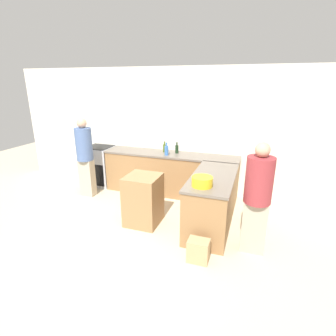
{
  "coord_description": "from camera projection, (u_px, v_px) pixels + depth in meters",
  "views": [
    {
      "loc": [
        1.74,
        -3.31,
        2.38
      ],
      "look_at": [
        0.33,
        0.75,
        0.97
      ],
      "focal_mm": 28.0,
      "sensor_mm": 36.0,
      "label": 1
    }
  ],
  "objects": [
    {
      "name": "ground_plane",
      "position": [
        134.0,
        236.0,
        4.26
      ],
      "size": [
        14.0,
        14.0,
        0.0
      ],
      "primitive_type": "plane",
      "color": "beige"
    },
    {
      "name": "wall_back",
      "position": [
        175.0,
        131.0,
        5.78
      ],
      "size": [
        8.0,
        0.06,
        2.7
      ],
      "color": "silver",
      "rests_on": "ground_plane"
    },
    {
      "name": "counter_back",
      "position": [
        170.0,
        174.0,
        5.76
      ],
      "size": [
        2.93,
        0.61,
        0.92
      ],
      "color": "olive",
      "rests_on": "ground_plane"
    },
    {
      "name": "counter_peninsula",
      "position": [
        212.0,
        201.0,
        4.44
      ],
      "size": [
        0.69,
        1.62,
        0.92
      ],
      "color": "olive",
      "rests_on": "ground_plane"
    },
    {
      "name": "range_oven",
      "position": [
        100.0,
        166.0,
        6.32
      ],
      "size": [
        0.62,
        0.59,
        0.93
      ],
      "color": "#ADADB2",
      "rests_on": "ground_plane"
    },
    {
      "name": "island_table",
      "position": [
        143.0,
        200.0,
        4.54
      ],
      "size": [
        0.57,
        0.58,
        0.88
      ],
      "color": "#997047",
      "rests_on": "ground_plane"
    },
    {
      "name": "mixing_bowl",
      "position": [
        202.0,
        181.0,
        3.84
      ],
      "size": [
        0.31,
        0.31,
        0.15
      ],
      "color": "yellow",
      "rests_on": "counter_peninsula"
    },
    {
      "name": "wine_bottle_dark",
      "position": [
        177.0,
        149.0,
        5.63
      ],
      "size": [
        0.07,
        0.07,
        0.24
      ],
      "color": "black",
      "rests_on": "counter_back"
    },
    {
      "name": "water_bottle_blue",
      "position": [
        166.0,
        150.0,
        5.47
      ],
      "size": [
        0.08,
        0.08,
        0.27
      ],
      "color": "#386BB7",
      "rests_on": "counter_back"
    },
    {
      "name": "olive_oil_bottle",
      "position": [
        165.0,
        148.0,
        5.71
      ],
      "size": [
        0.07,
        0.07,
        0.24
      ],
      "color": "#475B1E",
      "rests_on": "counter_back"
    },
    {
      "name": "person_by_range",
      "position": [
        85.0,
        155.0,
        5.53
      ],
      "size": [
        0.34,
        0.34,
        1.69
      ],
      "color": "#ADA38E",
      "rests_on": "ground_plane"
    },
    {
      "name": "person_at_peninsula",
      "position": [
        257.0,
        196.0,
        3.64
      ],
      "size": [
        0.38,
        0.38,
        1.64
      ],
      "color": "#ADA38E",
      "rests_on": "ground_plane"
    },
    {
      "name": "paper_bag",
      "position": [
        198.0,
        251.0,
        3.63
      ],
      "size": [
        0.3,
        0.21,
        0.33
      ],
      "color": "tan",
      "rests_on": "ground_plane"
    }
  ]
}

